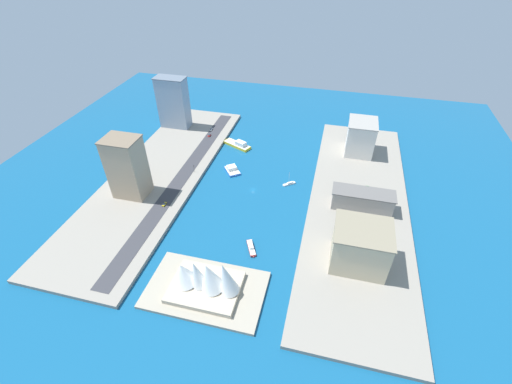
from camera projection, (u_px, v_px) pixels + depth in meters
The scene contains 20 objects.
ground_plane at pixel (253, 190), 269.09m from camera, with size 440.00×440.00×0.00m, color #145684.
quay_west at pixel (358, 205), 253.06m from camera, with size 70.00×240.00×2.70m, color gray.
quay_east at pixel (159, 174), 283.45m from camera, with size 70.00×240.00×2.70m, color gray.
peninsula_point at pixel (206, 290), 194.85m from camera, with size 66.23×40.33×2.00m, color #A89E89.
road_strip at pixel (183, 176), 278.57m from camera, with size 11.66×228.00×0.15m, color #38383D.
tugboat_red at pixel (251, 247), 219.88m from camera, with size 9.28×14.63×3.19m.
ferry_yellow_fast at pixel (238, 144), 320.01m from camera, with size 28.30×18.98×6.20m.
sailboat_small_white at pixel (289, 183), 274.28m from camera, with size 9.81×8.53×12.04m.
catamaran_blue at pixel (232, 170), 288.26m from camera, with size 16.84×17.97×4.44m.
carpark_squat_concrete at pixel (362, 200), 244.09m from camera, with size 43.26×15.03×14.06m.
hotel_broad_white at pixel (361, 137), 299.86m from camera, with size 23.89×28.33×29.21m.
apartment_midrise_tan at pixel (127, 167), 247.44m from camera, with size 24.61×19.65×46.43m.
office_block_beige at pixel (360, 246), 200.41m from camera, with size 32.75×28.64×27.02m.
tower_tall_glass at pixel (173, 103), 333.30m from camera, with size 29.13×15.10×48.92m.
taxi_yellow_cab at pixel (164, 204), 249.88m from camera, with size 1.94×4.45×1.41m.
pickup_red at pixel (209, 135), 330.48m from camera, with size 2.13×4.31×1.55m.
van_white at pixel (211, 129), 339.81m from camera, with size 2.00×4.82×1.67m.
traffic_light_waterfront at pixel (194, 168), 280.93m from camera, with size 0.36×0.36×6.50m.
opera_landmark at pixel (205, 279), 188.80m from camera, with size 39.67×29.59×24.35m.
park_tree_cluster at pixel (365, 193), 249.72m from camera, with size 8.86×15.02×10.52m.
Camera 1 is at (-53.94, 206.08, 164.43)m, focal length 24.28 mm.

